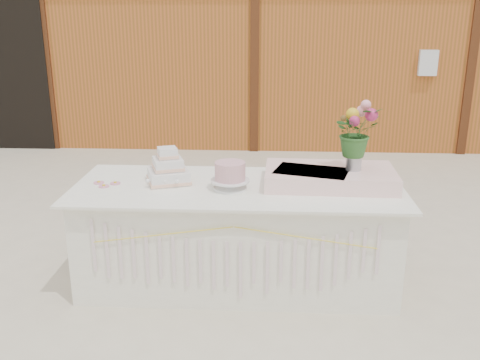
# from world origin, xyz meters

# --- Properties ---
(ground) EXTENTS (80.00, 80.00, 0.00)m
(ground) POSITION_xyz_m (0.00, 0.00, 0.00)
(ground) COLOR beige
(ground) RESTS_ON ground
(barn) EXTENTS (12.60, 4.60, 3.30)m
(barn) POSITION_xyz_m (-0.01, 5.99, 1.68)
(barn) COLOR #AC5424
(barn) RESTS_ON ground
(cake_table) EXTENTS (2.40, 1.00, 0.77)m
(cake_table) POSITION_xyz_m (0.00, -0.00, 0.39)
(cake_table) COLOR white
(cake_table) RESTS_ON ground
(wedding_cake) EXTENTS (0.38, 0.38, 0.27)m
(wedding_cake) POSITION_xyz_m (-0.52, 0.06, 0.86)
(wedding_cake) COLOR white
(wedding_cake) RESTS_ON cake_table
(pink_cake_stand) EXTENTS (0.28, 0.28, 0.20)m
(pink_cake_stand) POSITION_xyz_m (-0.05, -0.08, 0.88)
(pink_cake_stand) COLOR white
(pink_cake_stand) RESTS_ON cake_table
(satin_runner) EXTENTS (0.95, 0.57, 0.12)m
(satin_runner) POSITION_xyz_m (0.67, 0.07, 0.83)
(satin_runner) COLOR #FFD1CD
(satin_runner) RESTS_ON cake_table
(flower_vase) EXTENTS (0.11, 0.11, 0.15)m
(flower_vase) POSITION_xyz_m (0.84, 0.06, 0.96)
(flower_vase) COLOR #B6B5BA
(flower_vase) RESTS_ON satin_runner
(bouquet) EXTENTS (0.41, 0.39, 0.36)m
(bouquet) POSITION_xyz_m (0.84, 0.06, 1.22)
(bouquet) COLOR #2C5D25
(bouquet) RESTS_ON flower_vase
(loose_flowers) EXTENTS (0.23, 0.39, 0.02)m
(loose_flowers) POSITION_xyz_m (-0.97, 0.09, 0.78)
(loose_flowers) COLOR pink
(loose_flowers) RESTS_ON cake_table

